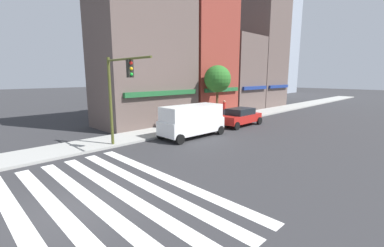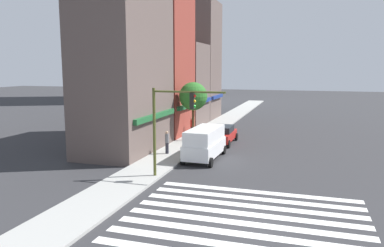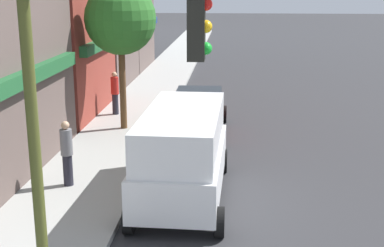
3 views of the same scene
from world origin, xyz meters
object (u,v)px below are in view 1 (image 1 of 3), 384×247
object	(u,v)px
van_white	(192,120)
street_tree	(218,79)
pedestrian_grey_coat	(168,117)
pedestrian_red_jacket	(224,108)
traffic_signal	(118,87)
sedan_red	(240,117)

from	to	relation	value
van_white	street_tree	distance (m)	7.40
van_white	pedestrian_grey_coat	size ratio (longest dim) A/B	2.85
pedestrian_grey_coat	pedestrian_red_jacket	bearing A→B (deg)	165.75
traffic_signal	pedestrian_grey_coat	xyz separation A→B (m)	(5.76, 2.49, -2.75)
van_white	sedan_red	distance (m)	6.16
sedan_red	street_tree	size ratio (longest dim) A/B	0.83
sedan_red	pedestrian_red_jacket	xyz separation A→B (m)	(2.22, 3.58, 0.23)
pedestrian_red_jacket	pedestrian_grey_coat	bearing A→B (deg)	177.46
street_tree	sedan_red	bearing A→B (deg)	-91.57
sedan_red	pedestrian_grey_coat	size ratio (longest dim) A/B	2.50
van_white	sedan_red	size ratio (longest dim) A/B	1.14
sedan_red	pedestrian_grey_coat	xyz separation A→B (m)	(-5.83, 3.11, 0.23)
traffic_signal	van_white	bearing A→B (deg)	-6.50
pedestrian_grey_coat	street_tree	xyz separation A→B (m)	(5.91, -0.31, 3.08)
traffic_signal	sedan_red	world-z (taller)	traffic_signal
traffic_signal	pedestrian_grey_coat	bearing A→B (deg)	23.35
traffic_signal	van_white	world-z (taller)	traffic_signal
van_white	street_tree	world-z (taller)	street_tree
street_tree	pedestrian_grey_coat	bearing A→B (deg)	177.00
traffic_signal	van_white	size ratio (longest dim) A/B	1.10
traffic_signal	pedestrian_red_jacket	world-z (taller)	traffic_signal
traffic_signal	pedestrian_grey_coat	distance (m)	6.85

